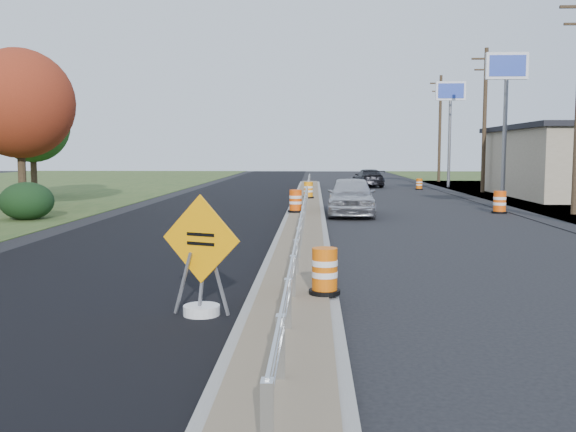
{
  "coord_description": "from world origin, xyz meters",
  "views": [
    {
      "loc": [
        0.36,
        -18.83,
        2.7
      ],
      "look_at": [
        -0.29,
        -2.91,
        1.1
      ],
      "focal_mm": 40.0,
      "sensor_mm": 36.0,
      "label": 1
    }
  ],
  "objects_px": {
    "barrel_median_near": "(325,272)",
    "car_dark_far": "(368,178)",
    "car_silver": "(351,196)",
    "barrel_median_far": "(308,190)",
    "barrel_shoulder_near": "(500,203)",
    "caution_sign": "(201,285)",
    "barrel_median_mid": "(296,201)",
    "barrel_shoulder_far": "(419,184)"
  },
  "relations": [
    {
      "from": "barrel_shoulder_near",
      "to": "caution_sign",
      "type": "bearing_deg",
      "value": -118.93
    },
    {
      "from": "barrel_median_far",
      "to": "car_silver",
      "type": "height_order",
      "value": "car_silver"
    },
    {
      "from": "car_silver",
      "to": "car_dark_far",
      "type": "xyz_separation_m",
      "value": [
        2.59,
        22.23,
        -0.15
      ]
    },
    {
      "from": "caution_sign",
      "to": "barrel_median_far",
      "type": "height_order",
      "value": "caution_sign"
    },
    {
      "from": "caution_sign",
      "to": "barrel_median_near",
      "type": "relative_size",
      "value": 2.49
    },
    {
      "from": "barrel_shoulder_near",
      "to": "car_silver",
      "type": "relative_size",
      "value": 0.2
    },
    {
      "from": "car_dark_far",
      "to": "barrel_median_far",
      "type": "bearing_deg",
      "value": 68.54
    },
    {
      "from": "car_silver",
      "to": "barrel_median_near",
      "type": "bearing_deg",
      "value": -92.4
    },
    {
      "from": "barrel_shoulder_far",
      "to": "caution_sign",
      "type": "bearing_deg",
      "value": -104.67
    },
    {
      "from": "barrel_median_near",
      "to": "barrel_median_far",
      "type": "relative_size",
      "value": 0.93
    },
    {
      "from": "caution_sign",
      "to": "barrel_median_mid",
      "type": "distance_m",
      "value": 15.83
    },
    {
      "from": "barrel_median_near",
      "to": "barrel_shoulder_near",
      "type": "xyz_separation_m",
      "value": [
        7.97,
        17.4,
        -0.15
      ]
    },
    {
      "from": "barrel_median_mid",
      "to": "barrel_shoulder_far",
      "type": "height_order",
      "value": "barrel_median_mid"
    },
    {
      "from": "barrel_median_far",
      "to": "barrel_shoulder_near",
      "type": "relative_size",
      "value": 0.89
    },
    {
      "from": "caution_sign",
      "to": "barrel_median_far",
      "type": "relative_size",
      "value": 2.31
    },
    {
      "from": "barrel_median_mid",
      "to": "barrel_median_far",
      "type": "distance_m",
      "value": 8.06
    },
    {
      "from": "caution_sign",
      "to": "barrel_median_far",
      "type": "xyz_separation_m",
      "value": [
        1.55,
        23.83,
        0.14
      ]
    },
    {
      "from": "barrel_shoulder_near",
      "to": "car_dark_far",
      "type": "bearing_deg",
      "value": 100.71
    },
    {
      "from": "barrel_median_near",
      "to": "car_silver",
      "type": "height_order",
      "value": "car_silver"
    },
    {
      "from": "barrel_shoulder_near",
      "to": "barrel_shoulder_far",
      "type": "xyz_separation_m",
      "value": [
        -0.66,
        17.61,
        -0.09
      ]
    },
    {
      "from": "barrel_shoulder_near",
      "to": "car_dark_far",
      "type": "xyz_separation_m",
      "value": [
        -3.99,
        21.08,
        0.21
      ]
    },
    {
      "from": "barrel_median_far",
      "to": "barrel_shoulder_far",
      "type": "bearing_deg",
      "value": 56.72
    },
    {
      "from": "barrel_median_near",
      "to": "car_dark_far",
      "type": "height_order",
      "value": "car_dark_far"
    },
    {
      "from": "barrel_median_near",
      "to": "car_dark_far",
      "type": "bearing_deg",
      "value": 84.1
    },
    {
      "from": "car_silver",
      "to": "car_dark_far",
      "type": "height_order",
      "value": "car_silver"
    },
    {
      "from": "barrel_shoulder_far",
      "to": "car_silver",
      "type": "bearing_deg",
      "value": -107.49
    },
    {
      "from": "barrel_median_far",
      "to": "barrel_shoulder_far",
      "type": "distance_m",
      "value": 14.21
    },
    {
      "from": "car_silver",
      "to": "car_dark_far",
      "type": "bearing_deg",
      "value": 85.87
    },
    {
      "from": "caution_sign",
      "to": "car_silver",
      "type": "xyz_separation_m",
      "value": [
        3.43,
        16.95,
        0.32
      ]
    },
    {
      "from": "barrel_median_near",
      "to": "barrel_median_far",
      "type": "xyz_separation_m",
      "value": [
        -0.49,
        23.14,
        0.03
      ]
    },
    {
      "from": "caution_sign",
      "to": "car_dark_far",
      "type": "bearing_deg",
      "value": 103.7
    },
    {
      "from": "barrel_shoulder_near",
      "to": "car_silver",
      "type": "height_order",
      "value": "car_silver"
    },
    {
      "from": "caution_sign",
      "to": "barrel_shoulder_near",
      "type": "xyz_separation_m",
      "value": [
        10.01,
        18.1,
        -0.04
      ]
    },
    {
      "from": "barrel_median_mid",
      "to": "caution_sign",
      "type": "bearing_deg",
      "value": -93.97
    },
    {
      "from": "barrel_median_far",
      "to": "barrel_shoulder_near",
      "type": "xyz_separation_m",
      "value": [
        8.46,
        -5.73,
        -0.18
      ]
    },
    {
      "from": "car_dark_far",
      "to": "car_silver",
      "type": "bearing_deg",
      "value": 78.15
    },
    {
      "from": "barrel_shoulder_near",
      "to": "car_dark_far",
      "type": "distance_m",
      "value": 21.46
    },
    {
      "from": "barrel_median_near",
      "to": "barrel_median_far",
      "type": "bearing_deg",
      "value": 91.22
    },
    {
      "from": "barrel_median_near",
      "to": "barrel_median_mid",
      "type": "height_order",
      "value": "barrel_median_mid"
    },
    {
      "from": "barrel_median_mid",
      "to": "car_silver",
      "type": "xyz_separation_m",
      "value": [
        2.34,
        1.17,
        0.16
      ]
    },
    {
      "from": "barrel_median_mid",
      "to": "car_silver",
      "type": "distance_m",
      "value": 2.62
    },
    {
      "from": "caution_sign",
      "to": "barrel_shoulder_near",
      "type": "relative_size",
      "value": 2.05
    }
  ]
}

